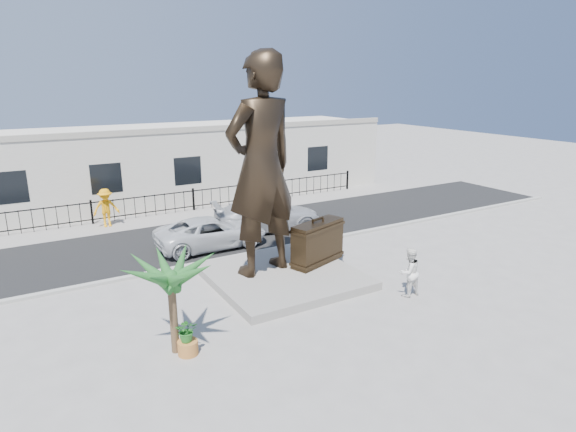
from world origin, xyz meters
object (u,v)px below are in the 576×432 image
Objects in this scene: tourist at (409,272)px; car_white at (211,232)px; statue at (261,166)px; suitcase at (318,243)px.

tourist is 0.35× the size of car_white.
car_white is (-4.04, 8.17, -0.17)m from tourist.
statue is at bearing -174.50° from car_white.
statue is 1.61× the size of car_white.
car_white is at bearing -96.23° from statue.
statue reaches higher than tourist.
tourist reaches higher than car_white.
car_white is (-0.37, 4.25, -3.59)m from statue.
suitcase is 1.36× the size of tourist.
suitcase is 5.33m from car_white.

